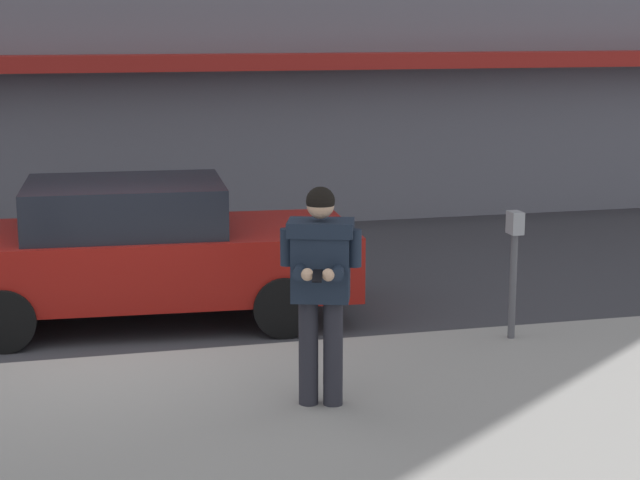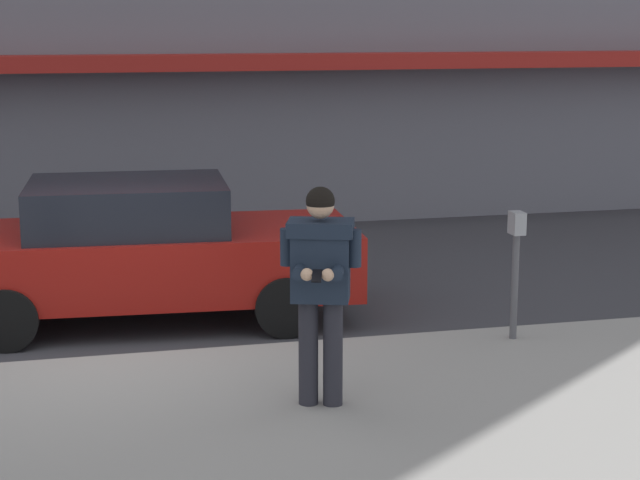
% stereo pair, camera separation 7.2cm
% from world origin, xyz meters
% --- Properties ---
extents(ground_plane, '(80.00, 80.00, 0.00)m').
position_xyz_m(ground_plane, '(0.00, 0.00, 0.00)').
color(ground_plane, '#333338').
extents(sidewalk, '(32.00, 5.30, 0.14)m').
position_xyz_m(sidewalk, '(1.00, -2.85, 0.07)').
color(sidewalk, gray).
rests_on(sidewalk, ground).
extents(curb_paint_line, '(28.00, 0.12, 0.01)m').
position_xyz_m(curb_paint_line, '(1.00, 0.05, 0.00)').
color(curb_paint_line, silver).
rests_on(curb_paint_line, ground).
extents(parked_sedan_mid, '(4.61, 2.15, 1.54)m').
position_xyz_m(parked_sedan_mid, '(0.54, 1.40, 0.79)').
color(parked_sedan_mid, maroon).
rests_on(parked_sedan_mid, ground).
extents(man_texting_on_phone, '(0.62, 0.65, 1.81)m').
position_xyz_m(man_texting_on_phone, '(1.71, -1.95, 1.25)').
color(man_texting_on_phone, '#23232B').
rests_on(man_texting_on_phone, sidewalk).
extents(parking_meter, '(0.12, 0.18, 1.27)m').
position_xyz_m(parking_meter, '(4.00, -0.60, 0.97)').
color(parking_meter, '#4C4C51').
rests_on(parking_meter, sidewalk).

